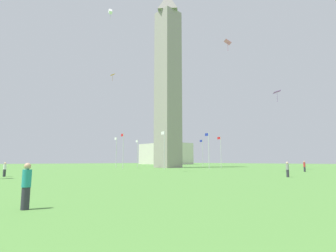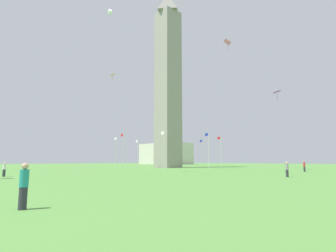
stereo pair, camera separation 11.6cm
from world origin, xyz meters
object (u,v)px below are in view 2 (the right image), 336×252
(flagpole_nw, at_px, (170,152))
(flagpole_sw, at_px, (221,150))
(distant_building, at_px, (165,154))
(kite_purple_diamond, at_px, (277,92))
(person_teal_shirt, at_px, (24,186))
(flagpole_se, at_px, (164,148))
(flagpole_w, at_px, (202,152))
(person_red_shirt, at_px, (304,166))
(flagpole_ne, at_px, (116,151))
(flagpole_e, at_px, (123,149))
(obelisk_monument, at_px, (168,77))
(person_gray_shirt, at_px, (287,169))
(flagpole_s, at_px, (209,149))
(kite_white_box, at_px, (110,12))
(kite_orange_diamond, at_px, (113,75))
(person_white_shirt, at_px, (4,169))
(flagpole_n, at_px, (138,152))
(kite_pink_diamond, at_px, (227,42))

(flagpole_nw, bearing_deg, flagpole_sw, 180.00)
(distant_building, bearing_deg, kite_purple_diamond, 153.21)
(person_teal_shirt, xyz_separation_m, distant_building, (97.64, -92.06, 4.64))
(flagpole_se, xyz_separation_m, flagpole_w, (9.86, -23.81, 0.00))
(person_red_shirt, bearing_deg, flagpole_ne, 39.45)
(flagpole_e, bearing_deg, flagpole_se, -157.50)
(obelisk_monument, xyz_separation_m, person_red_shirt, (-35.24, 1.74, -23.85))
(flagpole_sw, bearing_deg, kite_purple_diamond, 165.87)
(person_gray_shirt, bearing_deg, flagpole_e, 28.49)
(flagpole_s, relative_size, kite_white_box, 4.45)
(obelisk_monument, xyz_separation_m, flagpole_s, (-13.89, 0.00, -20.22))
(flagpole_sw, distance_m, kite_white_box, 43.81)
(kite_orange_diamond, bearing_deg, person_white_shirt, 130.16)
(kite_orange_diamond, xyz_separation_m, kite_purple_diamond, (-31.44, -20.53, -6.92))
(flagpole_n, xyz_separation_m, flagpole_w, (-13.95, -13.95, 0.00))
(flagpole_ne, xyz_separation_m, person_red_shirt, (-45.16, -8.12, -3.63))
(kite_pink_diamond, bearing_deg, flagpole_e, -0.87)
(flagpole_e, height_order, person_gray_shirt, flagpole_e)
(person_white_shirt, bearing_deg, flagpole_se, -11.84)
(flagpole_s, distance_m, kite_purple_diamond, 18.88)
(flagpole_n, xyz_separation_m, flagpole_s, (-27.89, 0.00, 0.00))
(flagpole_ne, distance_m, kite_pink_diamond, 43.07)
(kite_orange_diamond, bearing_deg, person_gray_shirt, 176.26)
(person_teal_shirt, distance_m, distant_building, 134.28)
(flagpole_ne, bearing_deg, flagpole_se, 180.00)
(obelisk_monument, relative_size, distant_building, 1.85)
(flagpole_n, bearing_deg, person_gray_shirt, 161.44)
(distant_building, bearing_deg, flagpole_sw, 150.07)
(obelisk_monument, relative_size, person_red_shirt, 28.17)
(flagpole_e, height_order, kite_orange_diamond, kite_orange_diamond)
(person_teal_shirt, bearing_deg, kite_white_box, -19.74)
(kite_orange_diamond, xyz_separation_m, kite_pink_diamond, (-33.47, -0.85, -2.84))
(kite_pink_diamond, relative_size, distant_building, 0.07)
(flagpole_s, relative_size, flagpole_nw, 1.00)
(person_red_shirt, bearing_deg, kite_orange_diamond, 48.51)
(kite_purple_diamond, bearing_deg, person_gray_shirt, 116.92)
(flagpole_se, distance_m, person_gray_shirt, 31.37)
(flagpole_n, height_order, kite_orange_diamond, kite_orange_diamond)
(flagpole_e, bearing_deg, person_teal_shirt, 144.02)
(flagpole_ne, height_order, kite_purple_diamond, kite_purple_diamond)
(person_gray_shirt, xyz_separation_m, kite_white_box, (22.21, 9.88, 24.35))
(flagpole_sw, bearing_deg, person_gray_shirt, 137.08)
(flagpole_nw, distance_m, kite_white_box, 51.16)
(flagpole_ne, distance_m, person_white_shirt, 42.07)
(flagpole_n, distance_m, flagpole_nw, 10.67)
(kite_white_box, height_order, kite_purple_diamond, kite_white_box)
(flagpole_ne, height_order, kite_pink_diamond, kite_pink_diamond)
(flagpole_sw, xyz_separation_m, distant_building, (65.18, -37.52, 0.97))
(obelisk_monument, height_order, kite_white_box, obelisk_monument)
(kite_orange_diamond, bearing_deg, flagpole_w, -96.62)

